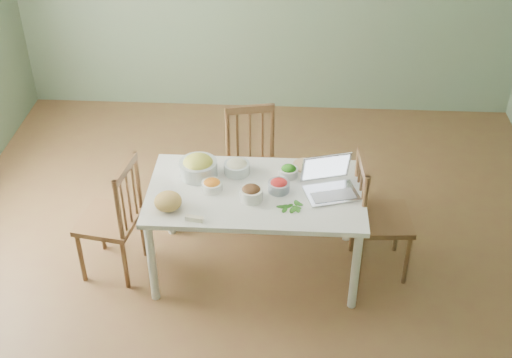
# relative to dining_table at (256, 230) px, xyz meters

# --- Properties ---
(floor) EXTENTS (5.00, 5.00, 0.00)m
(floor) POSITION_rel_dining_table_xyz_m (-0.02, 0.02, -0.36)
(floor) COLOR brown
(floor) RESTS_ON ground
(dining_table) EXTENTS (1.52, 0.86, 0.71)m
(dining_table) POSITION_rel_dining_table_xyz_m (0.00, 0.00, 0.00)
(dining_table) COLOR white
(dining_table) RESTS_ON floor
(chair_far) EXTENTS (0.49, 0.48, 0.95)m
(chair_far) POSITION_rel_dining_table_xyz_m (-0.06, 0.61, 0.12)
(chair_far) COLOR brown
(chair_far) RESTS_ON floor
(chair_left) EXTENTS (0.46, 0.48, 0.95)m
(chair_left) POSITION_rel_dining_table_xyz_m (-1.06, -0.06, 0.12)
(chair_left) COLOR brown
(chair_left) RESTS_ON floor
(chair_right) EXTENTS (0.43, 0.45, 0.96)m
(chair_right) POSITION_rel_dining_table_xyz_m (0.91, 0.06, 0.12)
(chair_right) COLOR brown
(chair_right) RESTS_ON floor
(bread_boule) EXTENTS (0.25, 0.25, 0.12)m
(bread_boule) POSITION_rel_dining_table_xyz_m (-0.58, -0.24, 0.42)
(bread_boule) COLOR tan
(bread_boule) RESTS_ON dining_table
(butter_stick) EXTENTS (0.13, 0.06, 0.03)m
(butter_stick) POSITION_rel_dining_table_xyz_m (-0.39, -0.36, 0.37)
(butter_stick) COLOR #EEE3CB
(butter_stick) RESTS_ON dining_table
(bowl_squash) EXTENTS (0.36, 0.36, 0.16)m
(bowl_squash) POSITION_rel_dining_table_xyz_m (-0.42, 0.17, 0.44)
(bowl_squash) COLOR #DBCB5D
(bowl_squash) RESTS_ON dining_table
(bowl_carrot) EXTENTS (0.17, 0.17, 0.08)m
(bowl_carrot) POSITION_rel_dining_table_xyz_m (-0.31, -0.01, 0.40)
(bowl_carrot) COLOR #D16F00
(bowl_carrot) RESTS_ON dining_table
(bowl_onion) EXTENTS (0.19, 0.19, 0.10)m
(bowl_onion) POSITION_rel_dining_table_xyz_m (-0.15, 0.22, 0.41)
(bowl_onion) COLOR silver
(bowl_onion) RESTS_ON dining_table
(bowl_mushroom) EXTENTS (0.20, 0.20, 0.11)m
(bowl_mushroom) POSITION_rel_dining_table_xyz_m (-0.03, -0.10, 0.41)
(bowl_mushroom) COLOR #3E2416
(bowl_mushroom) RESTS_ON dining_table
(bowl_redpep) EXTENTS (0.18, 0.18, 0.09)m
(bowl_redpep) POSITION_rel_dining_table_xyz_m (0.16, 0.01, 0.40)
(bowl_redpep) COLOR #B11F0D
(bowl_redpep) RESTS_ON dining_table
(bowl_broccoli) EXTENTS (0.17, 0.17, 0.09)m
(bowl_broccoli) POSITION_rel_dining_table_xyz_m (0.22, 0.19, 0.40)
(bowl_broccoli) COLOR #0A430C
(bowl_broccoli) RESTS_ON dining_table
(flatbread) EXTENTS (0.19, 0.19, 0.02)m
(flatbread) POSITION_rel_dining_table_xyz_m (0.34, 0.33, 0.37)
(flatbread) COLOR beige
(flatbread) RESTS_ON dining_table
(basil_bunch) EXTENTS (0.19, 0.19, 0.02)m
(basil_bunch) POSITION_rel_dining_table_xyz_m (0.23, -0.18, 0.37)
(basil_bunch) COLOR #1D4D1B
(basil_bunch) RESTS_ON dining_table
(laptop) EXTENTS (0.42, 0.39, 0.24)m
(laptop) POSITION_rel_dining_table_xyz_m (0.53, -0.01, 0.48)
(laptop) COLOR silver
(laptop) RESTS_ON dining_table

